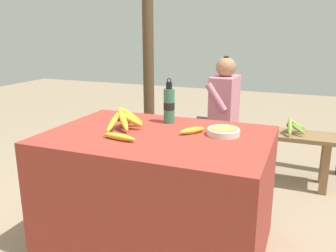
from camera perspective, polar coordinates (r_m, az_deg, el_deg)
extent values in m
plane|color=gray|center=(2.38, -1.59, -18.34)|extent=(12.00, 12.00, 0.00)
cube|color=maroon|center=(2.20, -1.66, -10.41)|extent=(1.29, 0.88, 0.73)
sphere|color=#4C381E|center=(2.20, -7.77, 1.36)|extent=(0.05, 0.05, 0.05)
ellipsoid|color=gold|center=(2.13, -8.66, 0.81)|extent=(0.05, 0.21, 0.12)
ellipsoid|color=gold|center=(2.13, -7.23, 1.06)|extent=(0.15, 0.15, 0.14)
ellipsoid|color=gold|center=(2.17, -6.18, 1.15)|extent=(0.19, 0.04, 0.11)
ellipsoid|color=gold|center=(2.21, -5.98, 1.64)|extent=(0.16, 0.14, 0.14)
ellipsoid|color=gold|center=(2.26, -6.82, 1.58)|extent=(0.05, 0.18, 0.10)
cylinder|color=silver|center=(2.07, 8.86, -1.01)|extent=(0.19, 0.19, 0.03)
torus|color=silver|center=(2.06, 8.88, -0.59)|extent=(0.19, 0.19, 0.02)
cylinder|color=#BC8942|center=(2.06, 8.89, -0.48)|extent=(0.15, 0.15, 0.01)
cylinder|color=#337556|center=(2.29, 0.17, 3.23)|extent=(0.07, 0.07, 0.22)
cylinder|color=black|center=(2.29, 0.17, 3.23)|extent=(0.07, 0.07, 0.05)
cylinder|color=black|center=(2.27, 0.17, 6.48)|extent=(0.04, 0.04, 0.04)
torus|color=black|center=(2.27, 0.18, 7.32)|extent=(0.03, 0.01, 0.03)
ellipsoid|color=gold|center=(1.97, -7.86, -1.73)|extent=(0.22, 0.07, 0.04)
ellipsoid|color=gold|center=(2.08, 3.90, -0.72)|extent=(0.14, 0.16, 0.04)
cube|color=brown|center=(3.28, 9.98, -0.47)|extent=(1.82, 0.32, 0.04)
cube|color=brown|center=(3.48, -3.81, -3.27)|extent=(0.06, 0.06, 0.42)
cube|color=brown|center=(3.18, 23.85, -6.45)|extent=(0.06, 0.06, 0.42)
cube|color=brown|center=(3.69, -2.21, -2.18)|extent=(0.06, 0.06, 0.42)
cube|color=brown|center=(3.41, 23.75, -5.03)|extent=(0.06, 0.06, 0.42)
cylinder|color=#564C60|center=(3.31, 4.01, -3.97)|extent=(0.09, 0.09, 0.46)
cylinder|color=#564C60|center=(3.20, 6.11, -0.21)|extent=(0.30, 0.10, 0.09)
cylinder|color=#564C60|center=(3.48, 5.07, -3.04)|extent=(0.09, 0.09, 0.46)
cylinder|color=#564C60|center=(3.37, 7.09, 0.57)|extent=(0.30, 0.10, 0.09)
cube|color=#C67589|center=(3.20, 9.04, 3.77)|extent=(0.21, 0.35, 0.46)
cylinder|color=#C67589|center=(3.04, 7.75, 4.58)|extent=(0.20, 0.07, 0.25)
cylinder|color=#C67589|center=(3.35, 9.32, 5.50)|extent=(0.20, 0.07, 0.25)
sphere|color=#9E704C|center=(3.15, 9.28, 9.28)|extent=(0.17, 0.17, 0.17)
sphere|color=black|center=(3.15, 9.33, 10.46)|extent=(0.07, 0.07, 0.07)
sphere|color=#4C381E|center=(3.20, 18.87, 0.11)|extent=(0.05, 0.05, 0.05)
ellipsoid|color=olive|center=(3.12, 18.97, -0.03)|extent=(0.06, 0.18, 0.16)
ellipsoid|color=olive|center=(3.16, 19.87, -0.27)|extent=(0.17, 0.13, 0.10)
ellipsoid|color=olive|center=(3.19, 19.95, 0.07)|extent=(0.15, 0.04, 0.13)
ellipsoid|color=olive|center=(3.23, 19.90, 0.11)|extent=(0.17, 0.13, 0.09)
ellipsoid|color=olive|center=(3.26, 19.01, 0.30)|extent=(0.05, 0.16, 0.10)
cylinder|color=#4C3823|center=(3.84, -3.25, 15.75)|extent=(0.12, 0.12, 2.70)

